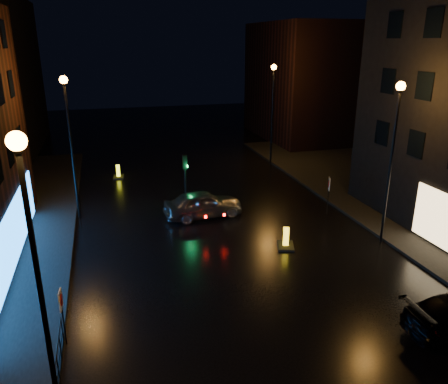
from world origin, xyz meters
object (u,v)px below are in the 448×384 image
(silver_hatchback, at_px, (203,204))
(road_sign_right, at_px, (329,187))
(bollard_far, at_px, (118,175))
(bollard_near, at_px, (286,243))
(road_sign_left, at_px, (61,305))
(traffic_signal, at_px, (186,199))

(silver_hatchback, bearing_deg, road_sign_right, -107.98)
(bollard_far, bearing_deg, bollard_near, -56.44)
(bollard_near, bearing_deg, road_sign_right, 58.41)
(silver_hatchback, distance_m, road_sign_left, 12.67)
(silver_hatchback, bearing_deg, road_sign_left, 138.71)
(traffic_signal, height_order, road_sign_left, traffic_signal)
(bollard_far, xyz_separation_m, road_sign_left, (-2.81, -19.86, 1.38))
(silver_hatchback, distance_m, road_sign_right, 7.73)
(silver_hatchback, xyz_separation_m, road_sign_left, (-7.40, -10.25, 0.80))
(silver_hatchback, relative_size, road_sign_left, 2.22)
(bollard_far, distance_m, road_sign_right, 16.59)
(traffic_signal, relative_size, bollard_far, 2.76)
(traffic_signal, xyz_separation_m, road_sign_right, (8.20, -3.55, 1.24))
(bollard_far, bearing_deg, traffic_signal, -57.33)
(traffic_signal, xyz_separation_m, bollard_far, (-3.88, 7.72, -0.28))
(road_sign_left, height_order, road_sign_right, road_sign_right)
(bollard_near, bearing_deg, traffic_signal, 137.33)
(traffic_signal, xyz_separation_m, silver_hatchback, (0.71, -1.89, 0.31))
(silver_hatchback, xyz_separation_m, bollard_near, (3.17, -5.24, -0.57))
(bollard_near, distance_m, road_sign_right, 5.81)
(traffic_signal, relative_size, bollard_near, 2.40)
(bollard_near, xyz_separation_m, road_sign_right, (4.32, 3.58, 1.50))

